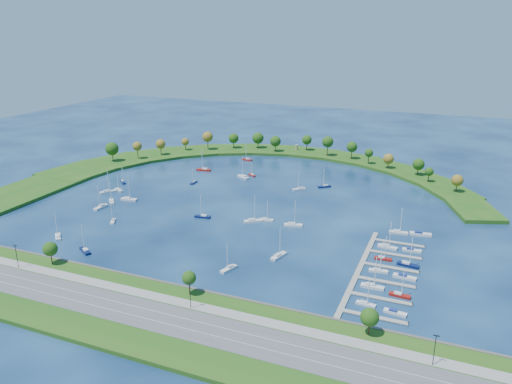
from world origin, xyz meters
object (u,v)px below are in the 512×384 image
at_px(moored_boat_5, 85,250).
at_px(moored_boat_20, 58,236).
at_px(docked_boat_11, 420,234).
at_px(moored_boat_14, 101,206).
at_px(moored_boat_16, 204,169).
at_px(docked_boat_5, 404,277).
at_px(moored_boat_4, 119,189).
at_px(moored_boat_3, 129,199).
at_px(docked_boat_2, 372,286).
at_px(moored_boat_2, 113,221).
at_px(moored_boat_19, 293,224).
at_px(moored_boat_8, 108,191).
at_px(docked_boat_0, 366,303).
at_px(moored_boat_11, 123,182).
at_px(harbor_tower, 297,147).
at_px(docked_boat_7, 408,264).
at_px(docked_boat_1, 395,312).
at_px(moored_boat_1, 229,268).
at_px(moored_boat_15, 252,175).
at_px(moored_boat_10, 325,186).
at_px(moored_boat_13, 112,201).
at_px(moored_boat_21, 253,220).
at_px(moored_boat_9, 243,177).
at_px(docked_boat_6, 383,258).
at_px(moored_boat_18, 203,216).
at_px(docked_boat_3, 400,294).
at_px(docked_boat_4, 378,270).
at_px(moored_boat_17, 247,159).
at_px(moored_boat_7, 194,182).
at_px(moored_boat_12, 279,255).
at_px(moored_boat_6, 299,188).
at_px(moored_boat_0, 266,219).
at_px(dock_system, 377,273).

relative_size(moored_boat_5, moored_boat_20, 1.06).
bearing_deg(docked_boat_11, moored_boat_14, -177.58).
bearing_deg(moored_boat_16, docked_boat_5, 136.97).
relative_size(moored_boat_4, moored_boat_14, 0.81).
xyz_separation_m(moored_boat_3, docked_boat_2, (146.72, -47.76, -0.03)).
relative_size(moored_boat_2, moored_boat_19, 0.76).
height_order(moored_boat_2, moored_boat_16, moored_boat_16).
bearing_deg(moored_boat_2, moored_boat_8, -166.79).
relative_size(moored_boat_8, docked_boat_0, 1.30).
bearing_deg(docked_boat_0, moored_boat_11, 159.11).
distance_m(harbor_tower, docked_boat_0, 226.95).
xyz_separation_m(moored_boat_2, moored_boat_20, (-11.38, -26.23, 0.05)).
relative_size(docked_boat_5, docked_boat_7, 0.71).
bearing_deg(docked_boat_1, moored_boat_1, -178.61).
bearing_deg(moored_boat_15, moored_boat_8, 79.07).
bearing_deg(moored_boat_10, moored_boat_13, -4.70).
distance_m(moored_boat_3, moored_boat_21, 78.91).
distance_m(moored_boat_10, docked_boat_7, 108.30).
bearing_deg(moored_boat_8, moored_boat_13, -98.82).
height_order(moored_boat_19, docked_boat_5, moored_boat_19).
bearing_deg(moored_boat_1, moored_boat_14, -93.25).
xyz_separation_m(moored_boat_21, docked_boat_1, (78.36, -59.46, -0.38)).
bearing_deg(docked_boat_7, moored_boat_15, 146.99).
distance_m(moored_boat_9, moored_boat_21, 77.91).
bearing_deg(docked_boat_11, moored_boat_4, 172.56).
height_order(moored_boat_13, moored_boat_21, moored_boat_21).
bearing_deg(moored_boat_4, docked_boat_6, -168.12).
distance_m(docked_boat_2, docked_boat_11, 60.69).
bearing_deg(docked_boat_2, moored_boat_13, 165.51).
bearing_deg(moored_boat_18, harbor_tower, -98.57).
height_order(docked_boat_3, docked_boat_7, docked_boat_7).
height_order(moored_boat_19, docked_boat_4, moored_boat_19).
bearing_deg(docked_boat_4, moored_boat_2, 170.48).
relative_size(moored_boat_17, moored_boat_21, 0.86).
distance_m(moored_boat_3, moored_boat_13, 9.50).
bearing_deg(moored_boat_16, docked_boat_7, 140.03).
distance_m(moored_boat_7, moored_boat_9, 33.42).
xyz_separation_m(moored_boat_9, docked_boat_3, (114.36, -115.93, -0.09)).
distance_m(moored_boat_20, docked_boat_4, 147.26).
distance_m(moored_boat_12, moored_boat_17, 163.96).
bearing_deg(moored_boat_14, moored_boat_10, 130.58).
height_order(moored_boat_6, docked_boat_3, moored_boat_6).
bearing_deg(moored_boat_16, moored_boat_0, 129.32).
height_order(moored_boat_19, docked_boat_6, moored_boat_19).
bearing_deg(docked_boat_1, moored_boat_10, 122.51).
xyz_separation_m(moored_boat_20, docked_boat_7, (155.92, 33.07, 0.03)).
xyz_separation_m(dock_system, moored_boat_0, (-62.37, 36.07, 0.53)).
distance_m(moored_boat_4, moored_boat_13, 21.35).
distance_m(moored_boat_2, moored_boat_20, 28.59).
xyz_separation_m(moored_boat_0, moored_boat_12, (20.55, -37.47, 0.07)).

